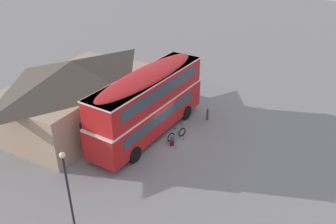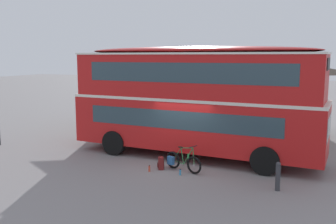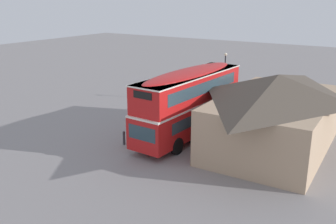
# 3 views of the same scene
# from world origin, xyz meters

# --- Properties ---
(ground_plane) EXTENTS (120.00, 120.00, 0.00)m
(ground_plane) POSITION_xyz_m (0.00, 0.00, 0.00)
(ground_plane) COLOR gray
(double_decker_bus) EXTENTS (10.91, 3.05, 4.79)m
(double_decker_bus) POSITION_xyz_m (0.05, 1.33, 2.65)
(double_decker_bus) COLOR black
(double_decker_bus) RESTS_ON ground
(touring_bicycle) EXTENTS (1.66, 0.70, 1.05)m
(touring_bicycle) POSITION_xyz_m (0.30, -0.75, 0.37)
(touring_bicycle) COLOR black
(touring_bicycle) RESTS_ON ground
(backpack_on_ground) EXTENTS (0.33, 0.34, 0.52)m
(backpack_on_ground) POSITION_xyz_m (-0.53, -0.87, 0.27)
(backpack_on_ground) COLOR maroon
(backpack_on_ground) RESTS_ON ground
(water_bottle_red_squeeze) EXTENTS (0.07, 0.07, 0.25)m
(water_bottle_red_squeeze) POSITION_xyz_m (-0.81, -1.32, 0.12)
(water_bottle_red_squeeze) COLOR #D84C33
(water_bottle_red_squeeze) RESTS_ON ground
(water_bottle_blue_sports) EXTENTS (0.07, 0.07, 0.24)m
(water_bottle_blue_sports) POSITION_xyz_m (0.44, -1.27, 0.11)
(water_bottle_blue_sports) COLOR #338CBF
(water_bottle_blue_sports) RESTS_ON ground
(pub_building) EXTENTS (11.74, 7.22, 4.92)m
(pub_building) POSITION_xyz_m (-1.11, 7.12, 2.51)
(pub_building) COLOR tan
(pub_building) RESTS_ON ground
(street_lamp) EXTENTS (0.28, 0.28, 4.73)m
(street_lamp) POSITION_xyz_m (-9.56, -0.32, 2.91)
(street_lamp) COLOR black
(street_lamp) RESTS_ON ground
(kerb_bollard) EXTENTS (0.16, 0.16, 0.97)m
(kerb_bollard) POSITION_xyz_m (3.97, -1.53, 0.50)
(kerb_bollard) COLOR #333338
(kerb_bollard) RESTS_ON ground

